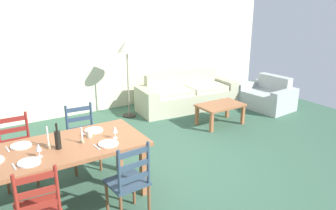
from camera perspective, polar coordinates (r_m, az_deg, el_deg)
The scene contains 25 objects.
ground_plane at distance 4.95m, azimuth 0.02°, elevation -11.67°, with size 9.60×9.60×0.02m, color #375B46.
wall_far at distance 7.39m, azimuth -13.85°, elevation 8.99°, with size 9.60×0.16×2.70m, color beige.
dining_table at distance 4.23m, azimuth -17.10°, elevation -7.68°, with size 1.90×0.96×0.75m.
dining_chair_near_left at distance 3.61m, azimuth -21.32°, elevation -16.26°, with size 0.44×0.42×0.96m.
dining_chair_near_right at distance 3.83m, azimuth -6.63°, elevation -12.91°, with size 0.45×0.43×0.96m.
dining_chair_far_left at distance 4.94m, azimuth -24.43°, elevation -7.09°, with size 0.43×0.41×0.96m.
dining_chair_far_right at distance 5.06m, azimuth -14.40°, elevation -5.40°, with size 0.45×0.43×0.96m.
dinner_plate_near_left at distance 3.89m, azimuth -22.67°, elevation -9.06°, with size 0.24×0.24×0.02m, color white.
fork_near_left at distance 3.88m, azimuth -24.86°, elevation -9.54°, with size 0.02×0.17×0.01m, color silver.
dinner_plate_near_right at distance 4.09m, azimuth -10.17°, elevation -6.54°, with size 0.24×0.24×0.02m, color white.
fork_near_right at distance 4.05m, azimuth -12.15°, elevation -7.04°, with size 0.02×0.17×0.01m, color silver.
dinner_plate_far_left at distance 4.34m, azimuth -23.85°, elevation -6.37°, with size 0.24×0.24×0.02m, color white.
fork_far_left at distance 4.33m, azimuth -25.80°, elevation -6.79°, with size 0.02×0.17×0.01m, color silver.
dinner_plate_far_right at distance 4.52m, azimuth -12.58°, elevation -4.25°, with size 0.24×0.24×0.02m, color white.
fork_far_right at distance 4.48m, azimuth -14.38°, elevation -4.67°, with size 0.02×0.17×0.01m, color silver.
wine_bottle at distance 4.08m, azimuth -18.34°, elevation -5.59°, with size 0.07×0.07×0.32m.
wine_glass_near_left at distance 3.95m, azimuth -21.28°, elevation -6.83°, with size 0.06×0.06×0.16m.
wine_glass_near_right at distance 4.21m, azimuth -9.07°, elevation -4.22°, with size 0.06×0.06×0.16m.
coffee_cup_primary at distance 4.34m, azimuth -13.33°, elevation -4.77°, with size 0.07×0.07×0.09m, color beige.
candle_tall at distance 4.14m, azimuth -19.79°, elevation -5.98°, with size 0.05×0.05×0.27m.
candle_short at distance 4.18m, azimuth -14.49°, elevation -5.61°, with size 0.05×0.05×0.20m.
couch at distance 7.63m, azimuth 3.12°, elevation 1.61°, with size 2.34×0.99×0.80m.
coffee_table at distance 6.68m, azimuth 8.94°, elevation -0.41°, with size 0.90×0.56×0.42m.
armchair_upholstered at distance 8.00m, azimuth 16.63°, elevation 1.33°, with size 0.90×1.23×0.72m.
standing_lamp at distance 6.87m, azimuth -7.05°, elevation 9.25°, with size 0.40×0.40×1.64m.
Camera 1 is at (-2.28, -3.64, 2.43)m, focal length 35.62 mm.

